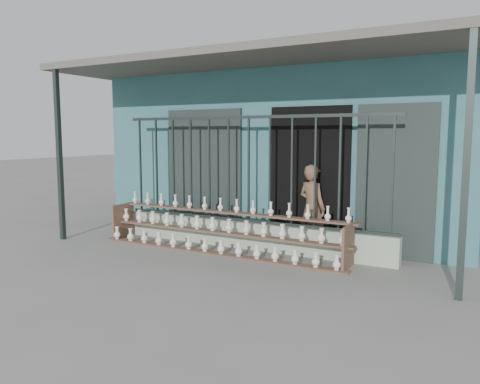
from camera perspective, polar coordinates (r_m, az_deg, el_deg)
The scene contains 6 objects.
ground at distance 6.99m, azimuth -4.01°, elevation -9.05°, with size 60.00×60.00×0.00m, color slate.
workshop_building at distance 10.52m, azimuth 8.58°, elevation 5.23°, with size 7.40×6.60×3.21m.
parapet_wall at distance 8.02m, azimuth 1.04°, elevation -5.27°, with size 5.00×0.20×0.45m, color #A9BDA2.
security_fence at distance 7.86m, azimuth 1.06°, elevation 2.76°, with size 5.00×0.04×1.80m.
shelf_rack at distance 7.79m, azimuth -2.41°, elevation -4.61°, with size 4.50×0.68×0.85m.
elderly_woman at distance 7.83m, azimuth 8.76°, elevation -1.96°, with size 0.53×0.35×1.44m, color brown.
Camera 1 is at (3.66, -5.63, 1.92)m, focal length 35.00 mm.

